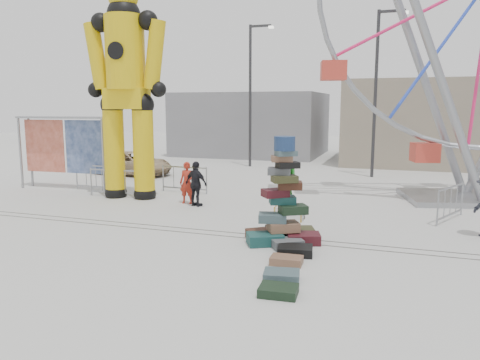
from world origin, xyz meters
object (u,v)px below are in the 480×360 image
(pedestrian_green, at_px, (286,179))
(crash_test_dummy, at_px, (126,83))
(suitcase_tower, at_px, (283,213))
(lamp_post_left, at_px, (252,89))
(pedestrian_black, at_px, (196,184))
(barricade_dummy_a, at_px, (96,178))
(barricade_dummy_c, at_px, (184,179))
(barricade_dummy_b, at_px, (113,183))
(parked_suv, at_px, (133,163))
(pedestrian_red, at_px, (187,183))
(banner_scaffold, at_px, (64,135))
(barricade_wheel_front, at_px, (451,203))
(steamer_trunk, at_px, (290,213))
(lamp_post_right, at_px, (378,85))

(pedestrian_green, bearing_deg, crash_test_dummy, -149.19)
(suitcase_tower, xyz_separation_m, crash_test_dummy, (-6.95, 3.90, 3.58))
(lamp_post_left, bearing_deg, crash_test_dummy, -98.93)
(pedestrian_black, bearing_deg, barricade_dummy_a, 1.82)
(lamp_post_left, xyz_separation_m, barricade_dummy_c, (-0.12, -8.86, -3.93))
(barricade_dummy_b, relative_size, barricade_dummy_c, 1.00)
(crash_test_dummy, relative_size, parked_suv, 1.94)
(pedestrian_red, height_order, pedestrian_green, pedestrian_green)
(pedestrian_green, bearing_deg, barricade_dummy_b, -149.08)
(barricade_dummy_c, height_order, pedestrian_green, pedestrian_green)
(pedestrian_green, bearing_deg, barricade_dummy_c, -168.19)
(banner_scaffold, height_order, barricade_dummy_a, banner_scaffold)
(barricade_wheel_front, bearing_deg, parked_suv, 94.93)
(suitcase_tower, bearing_deg, banner_scaffold, 131.61)
(steamer_trunk, bearing_deg, barricade_dummy_b, 170.20)
(barricade_dummy_a, bearing_deg, lamp_post_left, 71.89)
(pedestrian_black, bearing_deg, barricade_dummy_c, -38.54)
(crash_test_dummy, height_order, pedestrian_green, crash_test_dummy)
(barricade_dummy_a, relative_size, barricade_dummy_c, 1.00)
(barricade_dummy_b, bearing_deg, steamer_trunk, -13.13)
(barricade_wheel_front, bearing_deg, pedestrian_black, 119.49)
(barricade_dummy_b, relative_size, pedestrian_red, 1.32)
(lamp_post_right, bearing_deg, pedestrian_green, -108.17)
(lamp_post_right, xyz_separation_m, pedestrian_black, (-5.59, -9.11, -3.68))
(suitcase_tower, relative_size, crash_test_dummy, 0.33)
(banner_scaffold, distance_m, barricade_wheel_front, 15.02)
(lamp_post_right, distance_m, steamer_trunk, 11.07)
(lamp_post_right, height_order, barricade_dummy_b, lamp_post_right)
(barricade_wheel_front, height_order, pedestrian_red, pedestrian_red)
(lamp_post_right, distance_m, pedestrian_red, 11.32)
(lamp_post_right, distance_m, crash_test_dummy, 12.12)
(banner_scaffold, relative_size, pedestrian_black, 2.68)
(barricade_dummy_a, xyz_separation_m, pedestrian_green, (8.15, -0.36, 0.39))
(steamer_trunk, xyz_separation_m, barricade_dummy_b, (-7.31, 1.44, 0.35))
(banner_scaffold, xyz_separation_m, barricade_dummy_b, (2.87, -0.85, -1.76))
(barricade_dummy_a, height_order, barricade_wheel_front, same)
(barricade_wheel_front, distance_m, pedestrian_red, 8.79)
(suitcase_tower, xyz_separation_m, barricade_dummy_c, (-5.42, 5.53, -0.22))
(banner_scaffold, bearing_deg, barricade_wheel_front, -5.18)
(suitcase_tower, distance_m, barricade_wheel_front, 5.85)
(pedestrian_black, bearing_deg, crash_test_dummy, 5.94)
(barricade_dummy_c, bearing_deg, lamp_post_left, 92.60)
(lamp_post_left, bearing_deg, parked_suv, -133.29)
(lamp_post_left, height_order, steamer_trunk, lamp_post_left)
(pedestrian_green, bearing_deg, pedestrian_red, -141.43)
(steamer_trunk, relative_size, barricade_dummy_a, 0.44)
(banner_scaffold, xyz_separation_m, steamer_trunk, (10.18, -2.29, -2.10))
(banner_scaffold, xyz_separation_m, parked_suv, (0.40, 4.60, -1.72))
(barricade_dummy_a, xyz_separation_m, barricade_wheel_front, (13.47, -0.84, 0.00))
(lamp_post_right, bearing_deg, pedestrian_black, -121.56)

